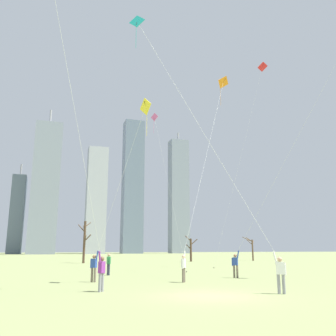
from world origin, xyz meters
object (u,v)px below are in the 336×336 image
(kite_flyer_foreground_left_orange, at_px, (196,207))
(distant_kite_drifting_left_pink, at_px, (157,130))
(kite_flyer_midfield_left_teal, at_px, (258,234))
(kite_flyer_far_back_purple, at_px, (90,202))
(kite_flyer_midfield_right_yellow, at_px, (102,242))
(bystander_watching_nearby, at_px, (109,263))
(distant_kite_high_overhead_red, at_px, (259,81))
(kite_flyer_midfield_center_white, at_px, (260,216))
(bare_tree_left_of_center, at_px, (252,248))
(bare_tree_leftmost, at_px, (191,249))
(bare_tree_far_right_edge, at_px, (85,240))

(kite_flyer_foreground_left_orange, distance_m, distant_kite_drifting_left_pink, 12.71)
(kite_flyer_midfield_left_teal, xyz_separation_m, kite_flyer_far_back_purple, (-7.59, 2.05, 1.42))
(kite_flyer_midfield_left_teal, relative_size, kite_flyer_midfield_right_yellow, 1.31)
(bystander_watching_nearby, distance_m, distant_kite_drifting_left_pink, 14.02)
(distant_kite_high_overhead_red, bearing_deg, kite_flyer_midfield_center_white, -125.20)
(kite_flyer_midfield_left_teal, xyz_separation_m, kite_flyer_midfield_center_white, (4.84, 7.54, 1.56))
(kite_flyer_midfield_center_white, xyz_separation_m, kite_flyer_far_back_purple, (-12.43, -5.49, -0.13))
(kite_flyer_foreground_left_orange, xyz_separation_m, bystander_watching_nearby, (-5.12, 5.46, -3.92))
(kite_flyer_midfield_right_yellow, bearing_deg, kite_flyer_far_back_purple, -103.66)
(kite_flyer_midfield_center_white, relative_size, distant_kite_drifting_left_pink, 1.34)
(distant_kite_drifting_left_pink, height_order, bare_tree_left_of_center, distant_kite_drifting_left_pink)
(kite_flyer_midfield_left_teal, relative_size, bare_tree_leftmost, 3.59)
(kite_flyer_midfield_left_teal, relative_size, distant_kite_drifting_left_pink, 0.96)
(distant_kite_drifting_left_pink, bearing_deg, bare_tree_far_right_edge, 102.08)
(bystander_watching_nearby, distance_m, bare_tree_left_of_center, 39.38)
(bare_tree_far_right_edge, bearing_deg, kite_flyer_foreground_left_orange, -81.18)
(bare_tree_left_of_center, bearing_deg, kite_flyer_midfield_center_white, -119.71)
(kite_flyer_midfield_left_teal, bearing_deg, bare_tree_left_of_center, 59.73)
(kite_flyer_far_back_purple, xyz_separation_m, bare_tree_leftmost, (20.07, 38.36, -2.10))
(kite_flyer_midfield_center_white, height_order, distant_kite_drifting_left_pink, kite_flyer_midfield_center_white)
(kite_flyer_midfield_right_yellow, distance_m, bare_tree_far_right_edge, 31.19)
(kite_flyer_midfield_right_yellow, xyz_separation_m, bare_tree_left_of_center, (30.02, 32.96, -0.27))
(bare_tree_leftmost, bearing_deg, kite_flyer_midfield_right_yellow, -119.83)
(kite_flyer_midfield_center_white, bearing_deg, bare_tree_leftmost, 76.93)
(kite_flyer_far_back_purple, relative_size, kite_flyer_midfield_right_yellow, 1.69)
(kite_flyer_midfield_center_white, relative_size, kite_flyer_far_back_purple, 1.08)
(kite_flyer_foreground_left_orange, bearing_deg, distant_kite_drifting_left_pink, 91.21)
(distant_kite_high_overhead_red, height_order, bare_tree_left_of_center, distant_kite_high_overhead_red)
(kite_flyer_midfield_right_yellow, bearing_deg, kite_flyer_foreground_left_orange, 4.00)
(distant_kite_drifting_left_pink, relative_size, bare_tree_leftmost, 3.74)
(kite_flyer_foreground_left_orange, relative_size, bare_tree_far_right_edge, 3.20)
(distant_kite_high_overhead_red, bearing_deg, bare_tree_left_of_center, 63.68)
(kite_flyer_far_back_purple, distance_m, bare_tree_far_right_edge, 37.11)
(kite_flyer_midfield_right_yellow, bearing_deg, bare_tree_far_right_edge, 86.76)
(kite_flyer_midfield_center_white, distance_m, distant_kite_high_overhead_red, 22.68)
(bare_tree_left_of_center, bearing_deg, kite_flyer_midfield_left_teal, -120.27)
(bystander_watching_nearby, relative_size, distant_kite_drifting_left_pink, 0.11)
(kite_flyer_midfield_center_white, bearing_deg, kite_flyer_midfield_right_yellow, 178.17)
(distant_kite_drifting_left_pink, xyz_separation_m, bare_tree_far_right_edge, (-4.56, 21.33, -10.19))
(kite_flyer_foreground_left_orange, xyz_separation_m, distant_kite_high_overhead_red, (12.95, 11.19, 16.68))
(kite_flyer_far_back_purple, distance_m, bare_tree_leftmost, 43.34)
(bare_tree_left_of_center, bearing_deg, bystander_watching_nearby, -136.63)
(kite_flyer_midfield_center_white, height_order, bare_tree_leftmost, kite_flyer_midfield_center_white)
(kite_flyer_foreground_left_orange, relative_size, bare_tree_leftmost, 4.60)
(kite_flyer_midfield_right_yellow, relative_size, bystander_watching_nearby, 6.96)
(distant_kite_drifting_left_pink, xyz_separation_m, bare_tree_leftmost, (12.32, 22.72, -11.45))
(kite_flyer_midfield_right_yellow, bearing_deg, distant_kite_drifting_left_pink, 57.17)
(kite_flyer_midfield_right_yellow, bearing_deg, kite_flyer_midfield_center_white, -1.83)
(kite_flyer_midfield_center_white, distance_m, kite_flyer_far_back_purple, 13.59)
(kite_flyer_midfield_right_yellow, relative_size, bare_tree_leftmost, 2.75)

